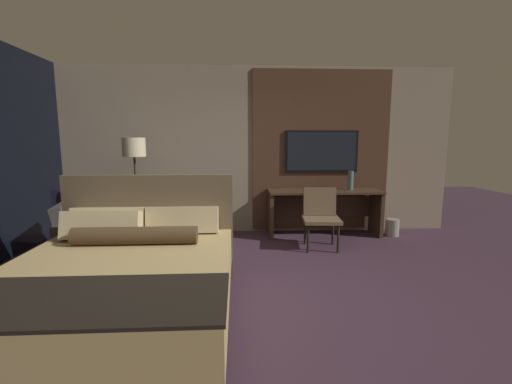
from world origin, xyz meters
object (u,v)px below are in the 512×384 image
(vase_tall, at_px, (351,180))
(bed, at_px, (123,286))
(floor_lamp, at_px, (134,156))
(desk_chair, at_px, (321,213))
(tv, at_px, (321,151))
(book, at_px, (313,189))
(desk, at_px, (323,204))
(armchair_by_window, at_px, (94,239))
(waste_bin, at_px, (392,227))

(vase_tall, bearing_deg, bed, -136.00)
(floor_lamp, bearing_deg, desk_chair, -6.76)
(bed, xyz_separation_m, floor_lamp, (-0.56, 2.42, 1.00))
(tv, bearing_deg, book, -126.27)
(desk_chair, bearing_deg, tv, 82.05)
(bed, relative_size, vase_tall, 6.85)
(floor_lamp, bearing_deg, desk, 6.20)
(vase_tall, height_order, book, vase_tall)
(tv, xyz_separation_m, vase_tall, (0.46, -0.21, -0.48))
(bed, xyz_separation_m, armchair_by_window, (-0.96, 1.77, -0.09))
(floor_lamp, relative_size, book, 6.40)
(desk_chair, relative_size, armchair_by_window, 0.83)
(tv, height_order, floor_lamp, tv)
(desk, height_order, vase_tall, vase_tall)
(vase_tall, distance_m, waste_bin, 1.05)
(tv, xyz_separation_m, desk_chair, (-0.21, -0.89, -0.88))
(armchair_by_window, height_order, waste_bin, armchair_by_window)
(desk_chair, xyz_separation_m, armchair_by_window, (-3.17, -0.32, -0.26))
(bed, bearing_deg, desk_chair, 43.44)
(book, bearing_deg, bed, -129.30)
(bed, height_order, tv, tv)
(desk_chair, height_order, armchair_by_window, desk_chair)
(tv, height_order, armchair_by_window, tv)
(tv, xyz_separation_m, floor_lamp, (-2.98, -0.56, -0.04))
(desk_chair, bearing_deg, book, 94.29)
(tv, height_order, desk_chair, tv)
(bed, xyz_separation_m, desk, (2.42, 2.74, 0.17))
(floor_lamp, distance_m, vase_tall, 3.48)
(bed, height_order, book, bed)
(desk, distance_m, vase_tall, 0.61)
(waste_bin, bearing_deg, desk_chair, -159.12)
(book, bearing_deg, vase_tall, 5.43)
(desk_chair, bearing_deg, armchair_by_window, -169.10)
(desk, relative_size, armchair_by_window, 1.75)
(bed, height_order, armchair_by_window, bed)
(bed, bearing_deg, floor_lamp, 103.03)
(armchair_by_window, xyz_separation_m, book, (3.18, 0.94, 0.52))
(tv, bearing_deg, desk, -90.00)
(waste_bin, bearing_deg, book, 175.50)
(tv, bearing_deg, desk_chair, -103.10)
(book, bearing_deg, desk_chair, -90.85)
(bed, distance_m, waste_bin, 4.41)
(bed, bearing_deg, desk, 48.64)
(armchair_by_window, bearing_deg, bed, -163.53)
(tv, relative_size, waste_bin, 4.46)
(bed, distance_m, book, 3.53)
(vase_tall, bearing_deg, floor_lamp, -174.15)
(bed, distance_m, armchair_by_window, 2.02)
(tv, height_order, waste_bin, tv)
(bed, xyz_separation_m, book, (2.22, 2.71, 0.43))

